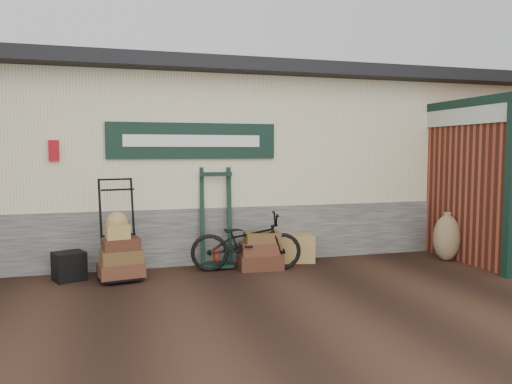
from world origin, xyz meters
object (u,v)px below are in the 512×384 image
porter_trolley (119,228)px  suitcase_stack (260,250)px  black_trunk (69,266)px  green_barrow (216,217)px  bicycle (246,239)px  wicker_hamper (293,248)px

porter_trolley → suitcase_stack: size_ratio=2.21×
porter_trolley → black_trunk: (-0.67, 0.11, -0.52)m
green_barrow → bicycle: 0.62m
porter_trolley → black_trunk: bearing=161.1°
suitcase_stack → wicker_hamper: 0.76m
green_barrow → wicker_hamper: (1.27, 0.00, -0.55)m
wicker_hamper → green_barrow: bearing=-180.0°
wicker_hamper → black_trunk: size_ratio=1.69×
porter_trolley → wicker_hamper: (2.74, 0.39, -0.50)m
black_trunk → bicycle: bearing=-2.8°
suitcase_stack → bicycle: bicycle is taller
green_barrow → bicycle: size_ratio=0.92×
green_barrow → black_trunk: bearing=-167.1°
suitcase_stack → wicker_hamper: (0.66, 0.37, -0.07)m
porter_trolley → suitcase_stack: bearing=-9.4°
black_trunk → suitcase_stack: bearing=-2.0°
bicycle → porter_trolley: bearing=99.8°
black_trunk → bicycle: size_ratio=0.24×
suitcase_stack → black_trunk: 2.75m
green_barrow → wicker_hamper: bearing=5.5°
porter_trolley → bicycle: bearing=-10.2°
porter_trolley → bicycle: size_ratio=0.86×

